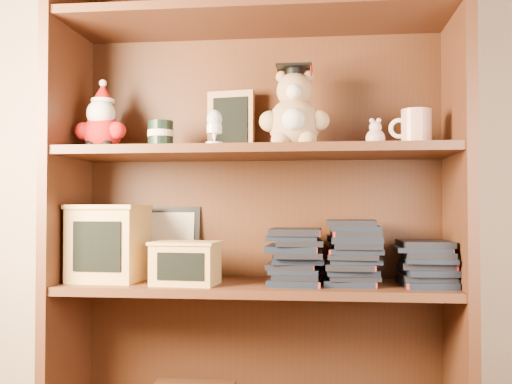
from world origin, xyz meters
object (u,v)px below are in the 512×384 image
at_px(grad_teddy_bear, 294,116).
at_px(teacher_mug, 415,128).
at_px(bookcase, 257,206).
at_px(treats_box, 109,242).

bearing_deg(grad_teddy_bear, teacher_mug, 1.24).
xyz_separation_m(bookcase, grad_teddy_bear, (0.12, -0.06, 0.27)).
xyz_separation_m(bookcase, treats_box, (-0.45, -0.05, -0.11)).
bearing_deg(bookcase, treats_box, -173.44).
bearing_deg(teacher_mug, bookcase, 173.84).
relative_size(grad_teddy_bear, treats_box, 1.09).
bearing_deg(teacher_mug, grad_teddy_bear, -178.76).
height_order(bookcase, treats_box, bookcase).
distance_m(grad_teddy_bear, teacher_mug, 0.35).
bearing_deg(grad_teddy_bear, bookcase, 153.70).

